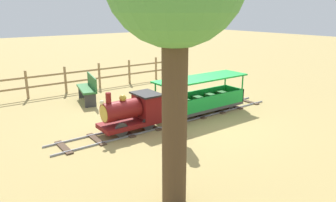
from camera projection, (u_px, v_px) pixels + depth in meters
name	position (u px, v px, depth m)	size (l,w,h in m)	color
ground_plane	(177.00, 120.00, 8.13)	(60.00, 60.00, 0.00)	#A38C51
track	(174.00, 120.00, 8.09)	(0.76, 6.40, 0.04)	gray
locomotive	(133.00, 111.00, 7.27)	(0.72, 1.44, 0.97)	maroon
passenger_car	(201.00, 99.00, 8.49)	(0.82, 2.70, 0.97)	#3F3F3F
conductor_person	(177.00, 96.00, 6.75)	(0.30, 0.30, 1.62)	#282D47
park_bench	(88.00, 89.00, 9.62)	(1.36, 0.67, 0.82)	#2D6B33
fence_section	(99.00, 75.00, 11.38)	(0.08, 7.48, 0.90)	#93754C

